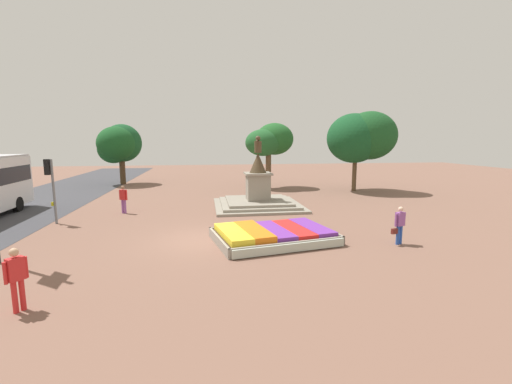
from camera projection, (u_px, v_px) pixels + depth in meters
ground_plane at (202, 240)px, 15.00m from camera, size 92.51×92.51×0.00m
flower_planter at (273, 235)px, 14.70m from camera, size 5.53×4.34×0.64m
statue_monument at (258, 195)px, 22.35m from camera, size 5.60×5.60×4.59m
traffic_light_mid_block at (50, 179)px, 17.51m from camera, size 0.41×0.28×3.36m
pedestrian_with_handbag at (399, 223)px, 14.20m from camera, size 0.71×0.37×1.60m
pedestrian_near_planter at (16, 275)px, 8.58m from camera, size 0.41×0.47×1.67m
pedestrian_crossing_plaza at (123, 197)px, 20.22m from camera, size 0.51×0.38×1.67m
park_tree_far_left at (360, 137)px, 28.69m from camera, size 5.61×5.03×6.67m
park_tree_behind_statue at (271, 141)px, 30.81m from camera, size 4.46×3.85×5.85m
park_tree_far_right at (118, 144)px, 33.19m from camera, size 4.06×4.56×5.87m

